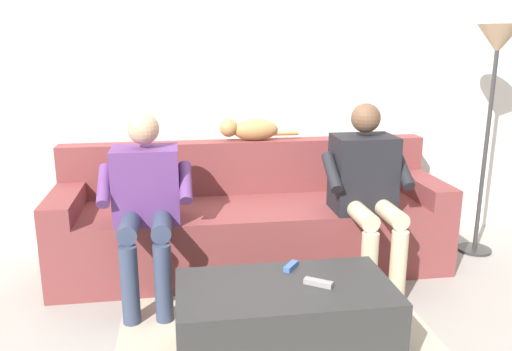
# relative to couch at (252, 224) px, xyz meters

# --- Properties ---
(ground_plane) EXTENTS (8.00, 8.00, 0.00)m
(ground_plane) POSITION_rel_couch_xyz_m (0.00, 0.72, -0.30)
(ground_plane) COLOR gray
(back_wall) EXTENTS (5.79, 0.06, 2.61)m
(back_wall) POSITION_rel_couch_xyz_m (0.00, -0.49, 1.01)
(back_wall) COLOR silver
(back_wall) RESTS_ON ground
(couch) EXTENTS (2.60, 0.75, 0.83)m
(couch) POSITION_rel_couch_xyz_m (0.00, 0.00, 0.00)
(couch) COLOR brown
(couch) RESTS_ON ground
(coffee_table) EXTENTS (1.04, 0.54, 0.39)m
(coffee_table) POSITION_rel_couch_xyz_m (0.00, 1.13, -0.10)
(coffee_table) COLOR #2D2D2D
(coffee_table) RESTS_ON ground
(person_left_seated) EXTENTS (0.53, 0.61, 1.15)m
(person_left_seated) POSITION_rel_couch_xyz_m (-0.68, 0.34, 0.36)
(person_left_seated) COLOR black
(person_left_seated) RESTS_ON ground
(person_right_seated) EXTENTS (0.54, 0.60, 1.12)m
(person_right_seated) POSITION_rel_couch_xyz_m (0.68, 0.35, 0.34)
(person_right_seated) COLOR #5B3370
(person_right_seated) RESTS_ON ground
(cat_on_backrest) EXTENTS (0.57, 0.14, 0.17)m
(cat_on_backrest) POSITION_rel_couch_xyz_m (-0.02, -0.26, 0.62)
(cat_on_backrest) COLOR #B7844C
(cat_on_backrest) RESTS_ON couch
(remote_blue) EXTENTS (0.10, 0.11, 0.03)m
(remote_blue) POSITION_rel_couch_xyz_m (-0.07, 0.95, 0.11)
(remote_blue) COLOR #3860B7
(remote_blue) RESTS_ON coffee_table
(remote_gray) EXTENTS (0.14, 0.11, 0.03)m
(remote_gray) POSITION_rel_couch_xyz_m (-0.16, 1.15, 0.11)
(remote_gray) COLOR gray
(remote_gray) RESTS_ON coffee_table
(floor_rug) EXTENTS (1.67, 1.88, 0.01)m
(floor_rug) POSITION_rel_couch_xyz_m (0.00, 1.00, -0.29)
(floor_rug) COLOR #B7AD93
(floor_rug) RESTS_ON ground
(floor_lamp) EXTENTS (0.29, 0.29, 1.63)m
(floor_lamp) POSITION_rel_couch_xyz_m (-1.68, 0.02, 1.09)
(floor_lamp) COLOR #2D2D2D
(floor_lamp) RESTS_ON ground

